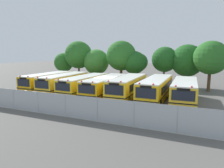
# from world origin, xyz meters

# --- Properties ---
(ground_plane) EXTENTS (160.00, 160.00, 0.00)m
(ground_plane) POSITION_xyz_m (0.00, 0.00, 0.00)
(ground_plane) COLOR #595651
(school_bus_0) EXTENTS (2.63, 9.23, 2.63)m
(school_bus_0) POSITION_xyz_m (-9.58, 0.19, 1.38)
(school_bus_0) COLOR #EAA80C
(school_bus_0) RESTS_ON ground_plane
(school_bus_1) EXTENTS (2.66, 9.42, 2.63)m
(school_bus_1) POSITION_xyz_m (-6.54, 0.13, 1.38)
(school_bus_1) COLOR yellow
(school_bus_1) RESTS_ON ground_plane
(school_bus_2) EXTENTS (2.78, 9.65, 2.53)m
(school_bus_2) POSITION_xyz_m (-3.21, 0.11, 1.33)
(school_bus_2) COLOR yellow
(school_bus_2) RESTS_ON ground_plane
(school_bus_3) EXTENTS (2.61, 10.08, 2.56)m
(school_bus_3) POSITION_xyz_m (-0.01, 0.06, 1.35)
(school_bus_3) COLOR #EAA80C
(school_bus_3) RESTS_ON ground_plane
(school_bus_4) EXTENTS (2.64, 9.33, 2.76)m
(school_bus_4) POSITION_xyz_m (3.11, -0.20, 1.45)
(school_bus_4) COLOR yellow
(school_bus_4) RESTS_ON ground_plane
(school_bus_5) EXTENTS (2.52, 10.13, 2.74)m
(school_bus_5) POSITION_xyz_m (6.52, -0.03, 1.44)
(school_bus_5) COLOR yellow
(school_bus_5) RESTS_ON ground_plane
(school_bus_6) EXTENTS (2.81, 9.34, 2.62)m
(school_bus_6) POSITION_xyz_m (9.65, 0.20, 1.38)
(school_bus_6) COLOR yellow
(school_bus_6) RESTS_ON ground_plane
(tree_0) EXTENTS (3.76, 3.76, 5.48)m
(tree_0) POSITION_xyz_m (-13.81, 9.83, 3.68)
(tree_0) COLOR #4C3823
(tree_0) RESTS_ON ground_plane
(tree_1) EXTENTS (5.16, 5.16, 7.69)m
(tree_1) POSITION_xyz_m (-10.31, 9.54, 5.04)
(tree_1) COLOR #4C3823
(tree_1) RESTS_ON ground_plane
(tree_2) EXTENTS (4.67, 4.67, 6.15)m
(tree_2) POSITION_xyz_m (-6.58, 9.78, 3.86)
(tree_2) COLOR #4C3823
(tree_2) RESTS_ON ground_plane
(tree_3) EXTENTS (5.05, 5.05, 7.55)m
(tree_3) POSITION_xyz_m (-1.26, 9.01, 5.04)
(tree_3) COLOR #4C3823
(tree_3) RESTS_ON ground_plane
(tree_4) EXTENTS (4.04, 3.81, 5.80)m
(tree_4) POSITION_xyz_m (1.33, 9.08, 3.91)
(tree_4) COLOR #4C3823
(tree_4) RESTS_ON ground_plane
(tree_5) EXTENTS (4.15, 4.15, 6.51)m
(tree_5) POSITION_xyz_m (5.65, 10.54, 4.52)
(tree_5) COLOR #4C3823
(tree_5) RESTS_ON ground_plane
(tree_6) EXTENTS (5.10, 5.10, 6.84)m
(tree_6) POSITION_xyz_m (9.06, 10.81, 4.26)
(tree_6) COLOR #4C3823
(tree_6) RESTS_ON ground_plane
(tree_7) EXTENTS (4.73, 4.73, 7.21)m
(tree_7) POSITION_xyz_m (12.37, 8.46, 4.88)
(tree_7) COLOR #4C3823
(tree_7) RESTS_ON ground_plane
(chainlink_fence) EXTENTS (24.77, 0.07, 2.02)m
(chainlink_fence) POSITION_xyz_m (0.52, -9.25, 1.05)
(chainlink_fence) COLOR #9EA0A3
(chainlink_fence) RESTS_ON ground_plane
(traffic_cone) EXTENTS (0.51, 0.51, 0.67)m
(traffic_cone) POSITION_xyz_m (2.39, -7.78, 0.33)
(traffic_cone) COLOR #EA5914
(traffic_cone) RESTS_ON ground_plane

